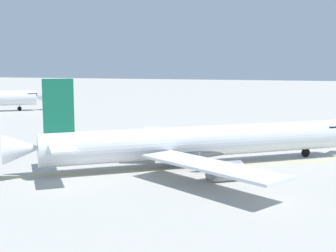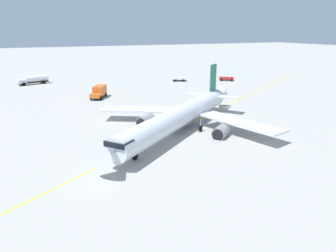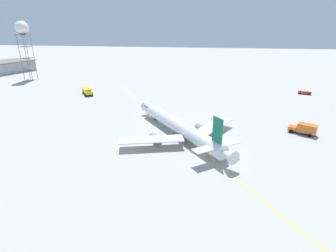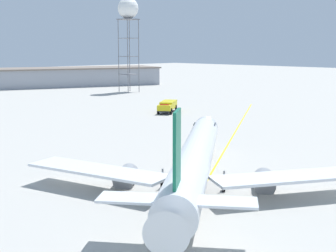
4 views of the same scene
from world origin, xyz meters
name	(u,v)px [view 3 (image 3 of 4)]	position (x,y,z in m)	size (l,w,h in m)	color
ground_plane	(177,137)	(0.00, 0.00, 0.00)	(600.00, 600.00, 0.00)	#ADAAA3
airliner_main	(179,127)	(0.61, -0.53, 2.63)	(36.46, 30.21, 10.55)	silver
ops_pickup_truck	(305,92)	(55.67, -50.15, 0.81)	(3.26, 5.62, 1.41)	#232326
fire_tender_truck	(87,91)	(40.91, 44.89, 1.53)	(9.35, 7.80, 2.50)	#232326
catering_truck_truck	(304,129)	(7.36, -35.12, 1.66)	(5.74, 7.46, 3.10)	#232326
radar_tower	(22,29)	(67.60, 90.70, 26.46)	(6.77, 6.77, 30.73)	slate
taxiway_centreline	(189,141)	(-2.02, -3.39, 0.00)	(140.35, 89.33, 0.01)	yellow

